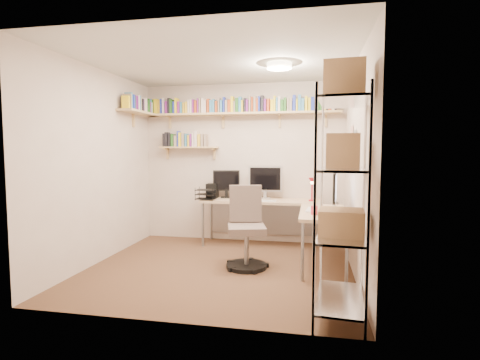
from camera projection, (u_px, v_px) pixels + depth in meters
name	position (u px, v px, depth m)	size (l,w,h in m)	color
ground	(220.00, 268.00, 4.62)	(3.20, 3.20, 0.00)	#49301F
room_shell	(219.00, 142.00, 4.50)	(3.24, 3.04, 2.52)	#C1AE9D
wall_shelves	(213.00, 113.00, 5.81)	(3.12, 1.09, 0.80)	#DABC7B
corner_desk	(268.00, 203.00, 5.43)	(2.15, 1.82, 1.21)	#CDAE85
office_chair	(246.00, 233.00, 4.65)	(0.55, 0.55, 1.01)	black
wire_rack	(343.00, 164.00, 3.18)	(0.49, 0.88, 2.18)	silver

